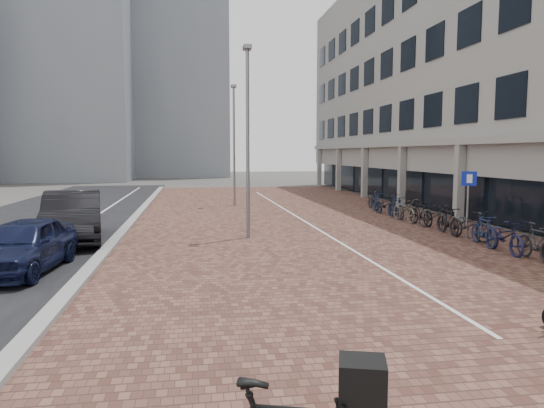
{
  "coord_description": "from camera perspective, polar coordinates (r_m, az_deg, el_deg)",
  "views": [
    {
      "loc": [
        -2.55,
        -9.94,
        2.94
      ],
      "look_at": [
        0.0,
        6.0,
        1.3
      ],
      "focal_mm": 33.05,
      "sensor_mm": 36.0,
      "label": 1
    }
  ],
  "objects": [
    {
      "name": "ground",
      "position": [
        10.67,
        5.18,
        -10.22
      ],
      "size": [
        140.0,
        140.0,
        0.0
      ],
      "primitive_type": "plane",
      "color": "#474442",
      "rests_on": "ground"
    },
    {
      "name": "plaza_brick",
      "position": [
        22.59,
        2.61,
        -1.65
      ],
      "size": [
        14.5,
        42.0,
        0.04
      ],
      "primitive_type": "cube",
      "color": "brown",
      "rests_on": "ground"
    },
    {
      "name": "street_asphalt",
      "position": [
        23.05,
        -25.27,
        -2.07
      ],
      "size": [
        8.0,
        50.0,
        0.03
      ],
      "primitive_type": "cube",
      "color": "black",
      "rests_on": "ground"
    },
    {
      "name": "curb",
      "position": [
        22.27,
        -15.6,
        -1.82
      ],
      "size": [
        0.35,
        42.0,
        0.14
      ],
      "primitive_type": "cube",
      "color": "gray",
      "rests_on": "ground"
    },
    {
      "name": "lane_line",
      "position": [
        22.57,
        -20.39,
        -1.99
      ],
      "size": [
        0.12,
        44.0,
        0.0
      ],
      "primitive_type": "cube",
      "color": "white",
      "rests_on": "street_asphalt"
    },
    {
      "name": "parking_line",
      "position": [
        22.63,
        3.1,
        -1.58
      ],
      "size": [
        0.1,
        30.0,
        0.0
      ],
      "primitive_type": "cube",
      "color": "white",
      "rests_on": "plaza_brick"
    },
    {
      "name": "office_building",
      "position": [
        30.72,
        22.3,
        15.7
      ],
      "size": [
        8.4,
        40.0,
        15.0
      ],
      "color": "gray",
      "rests_on": "ground"
    },
    {
      "name": "bg_towers",
      "position": [
        61.05,
        -20.89,
        15.84
      ],
      "size": [
        33.0,
        23.0,
        32.0
      ],
      "color": "gray",
      "rests_on": "ground"
    },
    {
      "name": "car_navy",
      "position": [
        13.79,
        -26.44,
        -4.25
      ],
      "size": [
        2.01,
        4.14,
        1.36
      ],
      "primitive_type": "imported",
      "rotation": [
        0.0,
        0.0,
        -0.1
      ],
      "color": "black",
      "rests_on": "ground"
    },
    {
      "name": "car_dark",
      "position": [
        17.93,
        -21.75,
        -1.33
      ],
      "size": [
        2.64,
        5.34,
        1.68
      ],
      "primitive_type": "imported",
      "rotation": [
        0.0,
        0.0,
        0.17
      ],
      "color": "black",
      "rests_on": "ground"
    },
    {
      "name": "parking_sign",
      "position": [
        18.22,
        21.45,
        1.03
      ],
      "size": [
        0.46,
        0.23,
        2.33
      ],
      "rotation": [
        0.0,
        0.0,
        -0.42
      ],
      "color": "slate",
      "rests_on": "ground"
    },
    {
      "name": "lamp_near",
      "position": [
        17.14,
        -2.78,
        6.75
      ],
      "size": [
        0.12,
        0.12,
        6.45
      ],
      "primitive_type": "cylinder",
      "color": "slate",
      "rests_on": "ground"
    },
    {
      "name": "lamp_far",
      "position": [
        27.96,
        -4.35,
        6.52
      ],
      "size": [
        0.12,
        0.12,
        6.59
      ],
      "primitive_type": "cylinder",
      "color": "gray",
      "rests_on": "ground"
    },
    {
      "name": "bike_row",
      "position": [
        20.19,
        17.91,
        -1.36
      ],
      "size": [
        1.24,
        15.81,
        1.05
      ],
      "color": "black",
      "rests_on": "ground"
    }
  ]
}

